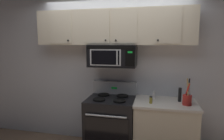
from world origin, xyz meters
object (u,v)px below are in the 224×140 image
object	(u,v)px
utensil_crock_red	(187,98)
salt_shaker	(154,95)
over_range_microwave	(113,56)
spice_jar	(151,100)
stove_range	(111,124)
pepper_mill	(180,95)

from	to	relation	value
utensil_crock_red	salt_shaker	xyz separation A→B (m)	(-0.46, 0.21, -0.05)
over_range_microwave	spice_jar	size ratio (longest dim) A/B	7.09
stove_range	utensil_crock_red	bearing A→B (deg)	-4.23
pepper_mill	spice_jar	size ratio (longest dim) A/B	1.98
pepper_mill	spice_jar	world-z (taller)	pepper_mill
over_range_microwave	spice_jar	xyz separation A→B (m)	(0.63, -0.24, -0.62)
spice_jar	pepper_mill	bearing A→B (deg)	23.57
utensil_crock_red	spice_jar	world-z (taller)	utensil_crock_red
salt_shaker	pepper_mill	size ratio (longest dim) A/B	0.57
over_range_microwave	pepper_mill	distance (m)	1.20
utensil_crock_red	pepper_mill	bearing A→B (deg)	119.18
utensil_crock_red	pepper_mill	distance (m)	0.17
salt_shaker	spice_jar	world-z (taller)	salt_shaker
stove_range	spice_jar	world-z (taller)	stove_range
salt_shaker	over_range_microwave	bearing A→B (deg)	-179.29
stove_range	pepper_mill	bearing A→B (deg)	3.52
stove_range	salt_shaker	world-z (taller)	stove_range
over_range_microwave	salt_shaker	size ratio (longest dim) A/B	6.31
pepper_mill	spice_jar	distance (m)	0.47
pepper_mill	utensil_crock_red	bearing A→B (deg)	-60.82
salt_shaker	pepper_mill	xyz separation A→B (m)	(0.38, -0.06, 0.05)
pepper_mill	spice_jar	bearing A→B (deg)	-156.43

